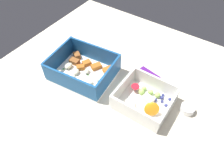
# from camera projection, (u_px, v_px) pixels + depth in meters

# --- Properties ---
(table_surface) EXTENTS (0.80, 0.80, 0.02)m
(table_surface) POSITION_uv_depth(u_px,v_px,m) (113.00, 94.00, 0.64)
(table_surface) COLOR beige
(table_surface) RESTS_ON ground
(pasta_container) EXTENTS (0.20, 0.17, 0.07)m
(pasta_container) POSITION_uv_depth(u_px,v_px,m) (83.00, 70.00, 0.66)
(pasta_container) COLOR white
(pasta_container) RESTS_ON table_surface
(fruit_bowl) EXTENTS (0.15, 0.13, 0.05)m
(fruit_bowl) POSITION_uv_depth(u_px,v_px,m) (145.00, 100.00, 0.59)
(fruit_bowl) COLOR white
(fruit_bowl) RESTS_ON table_surface
(candy_bar) EXTENTS (0.07, 0.04, 0.01)m
(candy_bar) POSITION_uv_depth(u_px,v_px,m) (149.00, 75.00, 0.67)
(candy_bar) COLOR #51197A
(candy_bar) RESTS_ON table_surface
(paper_cup_liner) EXTENTS (0.04, 0.04, 0.02)m
(paper_cup_liner) POSITION_uv_depth(u_px,v_px,m) (187.00, 109.00, 0.58)
(paper_cup_liner) COLOR white
(paper_cup_liner) RESTS_ON table_surface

